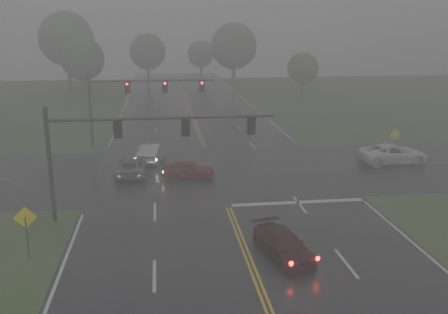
{
  "coord_description": "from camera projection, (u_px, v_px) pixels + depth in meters",
  "views": [
    {
      "loc": [
        -4.04,
        -14.53,
        10.97
      ],
      "look_at": [
        -0.02,
        16.0,
        2.74
      ],
      "focal_mm": 40.0,
      "sensor_mm": 36.0,
      "label": 1
    }
  ],
  "objects": [
    {
      "name": "main_road",
      "position": [
        217.0,
        179.0,
        36.41
      ],
      "size": [
        18.0,
        160.0,
        0.02
      ],
      "primitive_type": "cube",
      "color": "black",
      "rests_on": "ground"
    },
    {
      "name": "signal_gantry_near",
      "position": [
        122.0,
        139.0,
        28.05
      ],
      "size": [
        12.86,
        0.29,
        6.62
      ],
      "color": "black",
      "rests_on": "ground"
    },
    {
      "name": "sedan_maroon",
      "position": [
        283.0,
        257.0,
        24.29
      ],
      "size": [
        2.73,
        4.61,
        1.25
      ],
      "primitive_type": "imported",
      "rotation": [
        0.0,
        0.0,
        0.24
      ],
      "color": "#33090D",
      "rests_on": "ground"
    },
    {
      "name": "cross_street",
      "position": [
        214.0,
        171.0,
        38.33
      ],
      "size": [
        120.0,
        14.0,
        0.02
      ],
      "primitive_type": "cube",
      "color": "black",
      "rests_on": "ground"
    },
    {
      "name": "sign_diamond_east",
      "position": [
        395.0,
        138.0,
        41.77
      ],
      "size": [
        1.05,
        0.17,
        2.54
      ],
      "rotation": [
        0.0,
        0.0,
        0.12
      ],
      "color": "black",
      "rests_on": "ground"
    },
    {
      "name": "sedan_silver",
      "position": [
        153.0,
        161.0,
        41.13
      ],
      "size": [
        2.7,
        4.88,
        1.52
      ],
      "primitive_type": "imported",
      "rotation": [
        0.0,
        0.0,
        2.89
      ],
      "color": "#A4A6AC",
      "rests_on": "ground"
    },
    {
      "name": "sedan_red",
      "position": [
        189.0,
        178.0,
        36.69
      ],
      "size": [
        4.01,
        2.3,
        1.29
      ],
      "primitive_type": "imported",
      "rotation": [
        0.0,
        0.0,
        1.35
      ],
      "color": "maroon",
      "rests_on": "ground"
    },
    {
      "name": "tree_n_mid",
      "position": [
        148.0,
        52.0,
        89.15
      ],
      "size": [
        6.39,
        6.39,
        9.39
      ],
      "color": "#372D23",
      "rests_on": "ground"
    },
    {
      "name": "tree_nw_b",
      "position": [
        66.0,
        39.0,
        81.65
      ],
      "size": [
        8.9,
        8.9,
        13.08
      ],
      "color": "#372D23",
      "rests_on": "ground"
    },
    {
      "name": "pickup_white",
      "position": [
        392.0,
        163.0,
        40.59
      ],
      "size": [
        5.64,
        2.73,
        1.55
      ],
      "primitive_type": "imported",
      "rotation": [
        0.0,
        0.0,
        1.6
      ],
      "color": "white",
      "rests_on": "ground"
    },
    {
      "name": "tree_e_near",
      "position": [
        303.0,
        69.0,
        74.63
      ],
      "size": [
        4.7,
        4.7,
        6.9
      ],
      "color": "#372D23",
      "rests_on": "ground"
    },
    {
      "name": "tree_nw_a",
      "position": [
        83.0,
        59.0,
        72.59
      ],
      "size": [
        6.27,
        6.27,
        9.2
      ],
      "color": "#372D23",
      "rests_on": "ground"
    },
    {
      "name": "signal_gantry_far",
      "position": [
        129.0,
        95.0,
        45.14
      ],
      "size": [
        11.41,
        0.35,
        6.81
      ],
      "color": "black",
      "rests_on": "ground"
    },
    {
      "name": "stop_bar",
      "position": [
        298.0,
        203.0,
        31.62
      ],
      "size": [
        8.5,
        0.5,
        0.01
      ],
      "primitive_type": "cube",
      "color": "beige",
      "rests_on": "ground"
    },
    {
      "name": "tree_n_far",
      "position": [
        201.0,
        54.0,
        100.02
      ],
      "size": [
        5.32,
        5.32,
        7.81
      ],
      "color": "#372D23",
      "rests_on": "ground"
    },
    {
      "name": "car_grey",
      "position": [
        132.0,
        175.0,
        37.39
      ],
      "size": [
        2.26,
        4.67,
        1.28
      ],
      "primitive_type": "imported",
      "rotation": [
        0.0,
        0.0,
        3.11
      ],
      "color": "slate",
      "rests_on": "ground"
    },
    {
      "name": "sign_diamond_west",
      "position": [
        26.0,
        224.0,
        23.68
      ],
      "size": [
        1.1,
        0.17,
        2.65
      ],
      "rotation": [
        0.0,
        0.0,
        0.12
      ],
      "color": "black",
      "rests_on": "ground"
    },
    {
      "name": "tree_ne_a",
      "position": [
        234.0,
        46.0,
        82.84
      ],
      "size": [
        7.67,
        7.67,
        11.27
      ],
      "color": "#372D23",
      "rests_on": "ground"
    }
  ]
}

